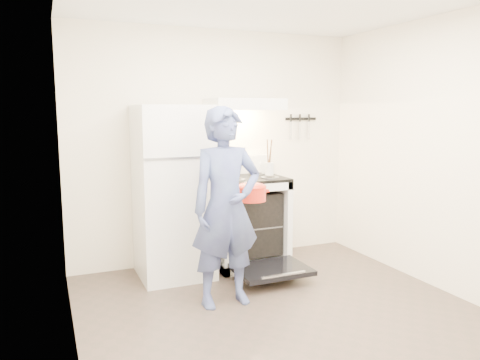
% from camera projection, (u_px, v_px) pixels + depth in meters
% --- Properties ---
extents(floor, '(3.60, 3.60, 0.00)m').
position_uv_depth(floor, '(296.00, 324.00, 3.65)').
color(floor, '#4A3B32').
rests_on(floor, ground).
extents(back_wall, '(3.20, 0.02, 2.50)m').
position_uv_depth(back_wall, '(216.00, 147.00, 5.10)').
color(back_wall, '#F3ECCE').
rests_on(back_wall, ground).
extents(refrigerator, '(0.70, 0.70, 1.70)m').
position_uv_depth(refrigerator, '(173.00, 192.00, 4.62)').
color(refrigerator, white).
rests_on(refrigerator, floor).
extents(stove_body, '(0.76, 0.65, 0.92)m').
position_uv_depth(stove_body, '(247.00, 222.00, 5.01)').
color(stove_body, white).
rests_on(stove_body, floor).
extents(cooktop, '(0.76, 0.65, 0.03)m').
position_uv_depth(cooktop, '(247.00, 178.00, 4.94)').
color(cooktop, black).
rests_on(cooktop, stove_body).
extents(backsplash, '(0.76, 0.07, 0.20)m').
position_uv_depth(backsplash, '(237.00, 165.00, 5.18)').
color(backsplash, white).
rests_on(backsplash, cooktop).
extents(oven_door, '(0.70, 0.54, 0.04)m').
position_uv_depth(oven_door, '(271.00, 269.00, 4.52)').
color(oven_door, black).
rests_on(oven_door, floor).
extents(oven_rack, '(0.60, 0.52, 0.01)m').
position_uv_depth(oven_rack, '(247.00, 224.00, 5.01)').
color(oven_rack, slate).
rests_on(oven_rack, stove_body).
extents(range_hood, '(0.76, 0.50, 0.12)m').
position_uv_depth(range_hood, '(244.00, 104.00, 4.89)').
color(range_hood, white).
rests_on(range_hood, back_wall).
extents(knife_strip, '(0.40, 0.02, 0.03)m').
position_uv_depth(knife_strip, '(301.00, 119.00, 5.45)').
color(knife_strip, black).
rests_on(knife_strip, back_wall).
extents(pizza_stone, '(0.31, 0.31, 0.02)m').
position_uv_depth(pizza_stone, '(241.00, 223.00, 4.98)').
color(pizza_stone, brown).
rests_on(pizza_stone, oven_rack).
extents(tea_kettle, '(0.24, 0.20, 0.29)m').
position_uv_depth(tea_kettle, '(231.00, 162.00, 5.02)').
color(tea_kettle, '#B9B9BE').
rests_on(tea_kettle, cooktop).
extents(utensil_jar, '(0.09, 0.09, 0.13)m').
position_uv_depth(utensil_jar, '(269.00, 169.00, 4.87)').
color(utensil_jar, silver).
rests_on(utensil_jar, cooktop).
extents(person, '(0.63, 0.43, 1.68)m').
position_uv_depth(person, '(226.00, 208.00, 3.91)').
color(person, navy).
rests_on(person, floor).
extents(dutch_oven, '(0.35, 0.28, 0.23)m').
position_uv_depth(dutch_oven, '(251.00, 194.00, 4.36)').
color(dutch_oven, red).
rests_on(dutch_oven, person).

